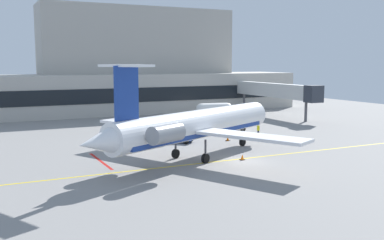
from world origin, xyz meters
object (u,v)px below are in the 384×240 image
at_px(regional_jet, 194,125).
at_px(pushback_tractor, 181,128).
at_px(fuel_tank, 214,109).
at_px(marshaller, 258,130).
at_px(belt_loader, 175,134).
at_px(baggage_tug, 231,125).

distance_m(regional_jet, pushback_tractor, 15.42).
xyz_separation_m(regional_jet, fuel_tank, (18.77, 29.95, -2.06)).
bearing_deg(regional_jet, marshaller, 31.56).
height_order(regional_jet, belt_loader, regional_jet).
bearing_deg(pushback_tractor, baggage_tug, -1.50).
bearing_deg(baggage_tug, fuel_tank, 69.00).
relative_size(baggage_tug, fuel_tank, 0.48).
bearing_deg(marshaller, regional_jet, -148.44).
height_order(belt_loader, marshaller, belt_loader).
bearing_deg(baggage_tug, regional_jet, -131.98).
xyz_separation_m(belt_loader, marshaller, (10.69, -1.52, 0.01)).
relative_size(belt_loader, fuel_tank, 0.53).
distance_m(regional_jet, baggage_tug, 19.13).
bearing_deg(fuel_tank, belt_loader, -128.93).
bearing_deg(fuel_tank, pushback_tractor, -130.81).
bearing_deg(fuel_tank, baggage_tug, -111.00).
height_order(belt_loader, fuel_tank, fuel_tank).
relative_size(regional_jet, baggage_tug, 8.46).
xyz_separation_m(pushback_tractor, fuel_tank, (13.53, 15.66, 0.42)).
xyz_separation_m(regional_jet, baggage_tug, (12.68, 14.10, -2.56)).
height_order(regional_jet, baggage_tug, regional_jet).
bearing_deg(marshaller, belt_loader, 171.93).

